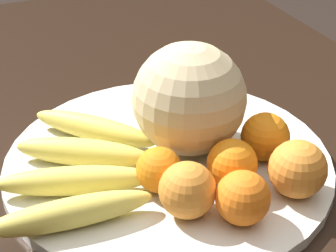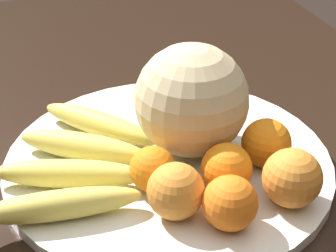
{
  "view_description": "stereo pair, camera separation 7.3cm",
  "coord_description": "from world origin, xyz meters",
  "px_view_note": "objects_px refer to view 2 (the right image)",
  "views": [
    {
      "loc": [
        0.52,
        -0.19,
        1.23
      ],
      "look_at": [
        -0.06,
        0.06,
        0.84
      ],
      "focal_mm": 60.0,
      "sensor_mm": 36.0,
      "label": 1
    },
    {
      "loc": [
        0.54,
        -0.12,
        1.23
      ],
      "look_at": [
        -0.06,
        0.06,
        0.84
      ],
      "focal_mm": 60.0,
      "sensor_mm": 36.0,
      "label": 2
    }
  ],
  "objects_px": {
    "banana_bunch": "(80,161)",
    "orange_front_left": "(176,191)",
    "fruit_bowl": "(168,161)",
    "orange_mid_center": "(230,203)",
    "orange_top_small": "(152,168)",
    "melon": "(191,100)",
    "kitchen_table": "(140,251)",
    "orange_back_right": "(292,178)",
    "orange_back_left": "(227,168)",
    "orange_front_right": "(266,143)"
  },
  "relations": [
    {
      "from": "kitchen_table",
      "to": "orange_top_small",
      "type": "bearing_deg",
      "value": 97.56
    },
    {
      "from": "orange_back_right",
      "to": "orange_top_small",
      "type": "relative_size",
      "value": 1.25
    },
    {
      "from": "orange_front_right",
      "to": "banana_bunch",
      "type": "bearing_deg",
      "value": -101.51
    },
    {
      "from": "orange_mid_center",
      "to": "orange_top_small",
      "type": "height_order",
      "value": "orange_mid_center"
    },
    {
      "from": "fruit_bowl",
      "to": "banana_bunch",
      "type": "height_order",
      "value": "banana_bunch"
    },
    {
      "from": "orange_front_right",
      "to": "orange_mid_center",
      "type": "relative_size",
      "value": 1.02
    },
    {
      "from": "melon",
      "to": "orange_back_right",
      "type": "relative_size",
      "value": 2.12
    },
    {
      "from": "banana_bunch",
      "to": "orange_front_left",
      "type": "relative_size",
      "value": 3.98
    },
    {
      "from": "kitchen_table",
      "to": "orange_front_left",
      "type": "relative_size",
      "value": 23.79
    },
    {
      "from": "melon",
      "to": "orange_top_small",
      "type": "xyz_separation_m",
      "value": [
        0.07,
        -0.07,
        -0.05
      ]
    },
    {
      "from": "kitchen_table",
      "to": "fruit_bowl",
      "type": "xyz_separation_m",
      "value": [
        -0.06,
        0.06,
        0.1
      ]
    },
    {
      "from": "banana_bunch",
      "to": "orange_top_small",
      "type": "distance_m",
      "value": 0.1
    },
    {
      "from": "banana_bunch",
      "to": "orange_front_left",
      "type": "xyz_separation_m",
      "value": [
        0.11,
        0.09,
        0.01
      ]
    },
    {
      "from": "fruit_bowl",
      "to": "orange_front_right",
      "type": "distance_m",
      "value": 0.14
    },
    {
      "from": "banana_bunch",
      "to": "orange_mid_center",
      "type": "height_order",
      "value": "orange_mid_center"
    },
    {
      "from": "kitchen_table",
      "to": "orange_back_left",
      "type": "bearing_deg",
      "value": 75.35
    },
    {
      "from": "orange_front_left",
      "to": "orange_front_right",
      "type": "distance_m",
      "value": 0.16
    },
    {
      "from": "orange_front_left",
      "to": "orange_front_right",
      "type": "bearing_deg",
      "value": 113.85
    },
    {
      "from": "melon",
      "to": "orange_back_left",
      "type": "height_order",
      "value": "melon"
    },
    {
      "from": "banana_bunch",
      "to": "kitchen_table",
      "type": "bearing_deg",
      "value": 162.89
    },
    {
      "from": "orange_front_left",
      "to": "orange_front_right",
      "type": "relative_size",
      "value": 1.03
    },
    {
      "from": "orange_mid_center",
      "to": "banana_bunch",
      "type": "bearing_deg",
      "value": -134.83
    },
    {
      "from": "fruit_bowl",
      "to": "orange_mid_center",
      "type": "xyz_separation_m",
      "value": [
        0.15,
        0.03,
        0.04
      ]
    },
    {
      "from": "fruit_bowl",
      "to": "melon",
      "type": "height_order",
      "value": "melon"
    },
    {
      "from": "banana_bunch",
      "to": "orange_top_small",
      "type": "xyz_separation_m",
      "value": [
        0.05,
        0.08,
        0.01
      ]
    },
    {
      "from": "orange_front_left",
      "to": "orange_mid_center",
      "type": "height_order",
      "value": "orange_front_left"
    },
    {
      "from": "banana_bunch",
      "to": "orange_back_left",
      "type": "xyz_separation_m",
      "value": [
        0.08,
        0.17,
        0.01
      ]
    },
    {
      "from": "banana_bunch",
      "to": "orange_top_small",
      "type": "bearing_deg",
      "value": 172.03
    },
    {
      "from": "fruit_bowl",
      "to": "orange_mid_center",
      "type": "distance_m",
      "value": 0.16
    },
    {
      "from": "orange_back_right",
      "to": "orange_front_right",
      "type": "bearing_deg",
      "value": 176.97
    },
    {
      "from": "orange_front_right",
      "to": "orange_back_left",
      "type": "distance_m",
      "value": 0.08
    },
    {
      "from": "orange_back_left",
      "to": "orange_back_right",
      "type": "bearing_deg",
      "value": 55.3
    },
    {
      "from": "kitchen_table",
      "to": "orange_front_left",
      "type": "bearing_deg",
      "value": 30.85
    },
    {
      "from": "orange_front_left",
      "to": "orange_mid_center",
      "type": "relative_size",
      "value": 1.06
    },
    {
      "from": "orange_front_left",
      "to": "orange_back_left",
      "type": "height_order",
      "value": "orange_front_left"
    },
    {
      "from": "orange_front_left",
      "to": "orange_mid_center",
      "type": "xyz_separation_m",
      "value": [
        0.04,
        0.05,
        -0.0
      ]
    },
    {
      "from": "orange_back_left",
      "to": "orange_front_left",
      "type": "bearing_deg",
      "value": -69.61
    },
    {
      "from": "fruit_bowl",
      "to": "orange_front_left",
      "type": "bearing_deg",
      "value": -11.91
    },
    {
      "from": "melon",
      "to": "orange_mid_center",
      "type": "bearing_deg",
      "value": -2.38
    },
    {
      "from": "orange_front_left",
      "to": "orange_front_right",
      "type": "xyz_separation_m",
      "value": [
        -0.06,
        0.14,
        -0.0
      ]
    },
    {
      "from": "orange_top_small",
      "to": "orange_back_right",
      "type": "bearing_deg",
      "value": 63.49
    },
    {
      "from": "melon",
      "to": "orange_mid_center",
      "type": "height_order",
      "value": "melon"
    },
    {
      "from": "banana_bunch",
      "to": "orange_front_right",
      "type": "distance_m",
      "value": 0.24
    },
    {
      "from": "orange_front_left",
      "to": "banana_bunch",
      "type": "bearing_deg",
      "value": -139.66
    },
    {
      "from": "melon",
      "to": "orange_mid_center",
      "type": "xyz_separation_m",
      "value": [
        0.16,
        -0.01,
        -0.04
      ]
    },
    {
      "from": "orange_front_right",
      "to": "orange_back_left",
      "type": "bearing_deg",
      "value": -62.67
    },
    {
      "from": "fruit_bowl",
      "to": "orange_mid_center",
      "type": "relative_size",
      "value": 6.9
    },
    {
      "from": "melon",
      "to": "orange_back_left",
      "type": "xyz_separation_m",
      "value": [
        0.1,
        0.01,
        -0.04
      ]
    },
    {
      "from": "kitchen_table",
      "to": "melon",
      "type": "relative_size",
      "value": 10.55
    },
    {
      "from": "kitchen_table",
      "to": "orange_front_left",
      "type": "xyz_separation_m",
      "value": [
        0.06,
        0.03,
        0.14
      ]
    }
  ]
}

